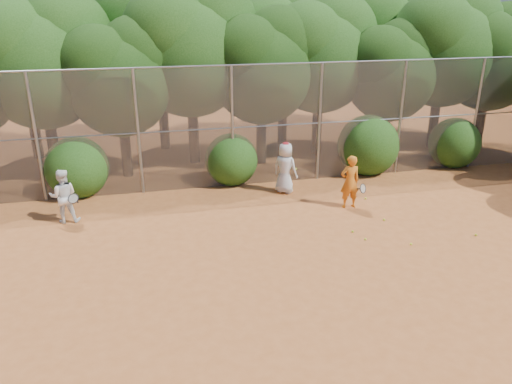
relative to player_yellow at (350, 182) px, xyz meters
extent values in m
plane|color=#A05324|center=(-2.09, -3.37, -0.82)|extent=(80.00, 80.00, 0.00)
cylinder|color=gray|center=(-9.09, 2.63, 1.18)|extent=(0.09, 0.09, 4.00)
cylinder|color=gray|center=(-6.09, 2.63, 1.18)|extent=(0.09, 0.09, 4.00)
cylinder|color=gray|center=(-3.09, 2.63, 1.18)|extent=(0.09, 0.09, 4.00)
cylinder|color=gray|center=(-0.09, 2.63, 1.18)|extent=(0.09, 0.09, 4.00)
cylinder|color=gray|center=(2.91, 2.63, 1.18)|extent=(0.09, 0.09, 4.00)
cylinder|color=gray|center=(5.91, 2.63, 1.18)|extent=(0.09, 0.09, 4.00)
cylinder|color=gray|center=(-2.09, 2.63, 3.18)|extent=(20.00, 0.05, 0.05)
cylinder|color=gray|center=(-2.09, 2.63, 1.18)|extent=(20.00, 0.04, 0.04)
cube|color=slate|center=(-2.09, 2.63, 1.18)|extent=(20.00, 0.02, 4.00)
cylinder|color=black|center=(-9.09, 5.13, 0.44)|extent=(0.38, 0.38, 2.52)
sphere|color=#1B4110|center=(-9.09, 5.13, 2.91)|extent=(4.03, 4.03, 4.03)
sphere|color=#1B4110|center=(-8.28, 5.53, 3.92)|extent=(3.23, 3.23, 3.23)
sphere|color=#1B4110|center=(-9.79, 4.83, 3.71)|extent=(3.02, 3.02, 3.02)
cylinder|color=black|center=(-6.59, 4.43, 0.26)|extent=(0.36, 0.36, 2.17)
sphere|color=black|center=(-6.59, 4.43, 2.39)|extent=(3.47, 3.47, 3.47)
sphere|color=black|center=(-5.89, 4.77, 3.26)|extent=(2.78, 2.78, 2.78)
sphere|color=black|center=(-7.20, 4.17, 3.08)|extent=(2.60, 2.60, 2.60)
cylinder|color=black|center=(-4.09, 5.43, 0.51)|extent=(0.39, 0.39, 2.66)
sphere|color=#1B4110|center=(-4.09, 5.43, 3.12)|extent=(4.26, 4.26, 4.26)
sphere|color=#1B4110|center=(-3.24, 5.85, 4.18)|extent=(3.40, 3.40, 3.40)
sphere|color=#1B4110|center=(-4.83, 5.11, 3.97)|extent=(3.19, 3.19, 3.19)
cylinder|color=black|center=(-1.59, 4.83, 0.32)|extent=(0.37, 0.37, 2.27)
sphere|color=black|center=(-1.59, 4.83, 2.55)|extent=(3.64, 3.64, 3.64)
sphere|color=black|center=(-0.86, 5.19, 3.46)|extent=(2.91, 2.91, 2.91)
sphere|color=black|center=(-2.23, 4.55, 3.27)|extent=(2.73, 2.73, 2.73)
cylinder|color=black|center=(0.91, 5.63, 0.40)|extent=(0.38, 0.38, 2.45)
sphere|color=#1B4110|center=(0.91, 5.63, 2.80)|extent=(3.92, 3.92, 3.92)
sphere|color=#1B4110|center=(1.70, 6.02, 3.78)|extent=(3.14, 3.14, 3.14)
sphere|color=#1B4110|center=(0.23, 5.33, 3.59)|extent=(2.94, 2.94, 2.94)
cylinder|color=black|center=(3.41, 4.63, 0.23)|extent=(0.36, 0.36, 2.10)
sphere|color=black|center=(3.41, 4.63, 2.29)|extent=(3.36, 3.36, 3.36)
sphere|color=black|center=(4.08, 4.96, 3.13)|extent=(2.69, 2.69, 2.69)
sphere|color=black|center=(2.82, 4.38, 2.96)|extent=(2.52, 2.52, 2.52)
cylinder|color=black|center=(5.91, 5.23, 0.47)|extent=(0.39, 0.39, 2.59)
sphere|color=#1B4110|center=(5.91, 5.23, 3.01)|extent=(4.14, 4.14, 4.14)
sphere|color=#1B4110|center=(6.74, 5.64, 4.05)|extent=(3.32, 3.32, 3.32)
sphere|color=#1B4110|center=(5.19, 4.92, 3.84)|extent=(3.11, 3.11, 3.11)
cylinder|color=black|center=(7.91, 4.93, 0.33)|extent=(0.37, 0.37, 2.31)
sphere|color=black|center=(7.91, 4.93, 2.60)|extent=(3.70, 3.70, 3.70)
sphere|color=black|center=(8.65, 5.30, 3.52)|extent=(2.96, 2.96, 2.96)
sphere|color=black|center=(7.27, 4.65, 3.34)|extent=(2.77, 2.77, 2.77)
cylinder|color=black|center=(-10.09, 7.43, 0.49)|extent=(0.39, 0.39, 2.62)
sphere|color=#1B4110|center=(-10.09, 7.43, 3.06)|extent=(4.20, 4.20, 4.20)
sphere|color=#1B4110|center=(-9.25, 7.85, 4.11)|extent=(3.36, 3.36, 3.36)
cylinder|color=black|center=(-5.09, 7.63, 0.58)|extent=(0.40, 0.40, 2.80)
sphere|color=#1B4110|center=(-5.09, 7.63, 3.32)|extent=(4.48, 4.48, 4.48)
sphere|color=#1B4110|center=(-4.19, 8.08, 4.44)|extent=(3.58, 3.58, 3.58)
sphere|color=#1B4110|center=(-5.87, 7.29, 4.22)|extent=(3.36, 3.36, 3.36)
cylinder|color=black|center=(-0.09, 7.23, 0.44)|extent=(0.38, 0.38, 2.52)
sphere|color=#1B4110|center=(-0.09, 7.23, 2.91)|extent=(4.03, 4.03, 4.03)
sphere|color=#1B4110|center=(0.72, 7.63, 3.92)|extent=(3.23, 3.23, 3.23)
sphere|color=#1B4110|center=(-0.79, 6.93, 3.71)|extent=(3.02, 3.02, 3.02)
cylinder|color=black|center=(4.41, 7.83, 0.54)|extent=(0.40, 0.40, 2.73)
sphere|color=#1B4110|center=(4.41, 7.83, 3.22)|extent=(4.37, 4.37, 4.37)
sphere|color=#1B4110|center=(5.29, 8.26, 4.31)|extent=(3.49, 3.49, 3.49)
sphere|color=#1B4110|center=(3.65, 7.50, 4.09)|extent=(3.28, 3.28, 3.28)
sphere|color=#1B4110|center=(-8.09, 2.93, 0.18)|extent=(2.00, 2.00, 2.00)
sphere|color=#1B4110|center=(-3.09, 2.93, 0.08)|extent=(1.80, 1.80, 1.80)
sphere|color=#1B4110|center=(1.91, 2.93, 0.28)|extent=(2.20, 2.20, 2.20)
sphere|color=#1B4110|center=(5.41, 2.93, 0.13)|extent=(1.90, 1.90, 1.90)
imported|color=orange|center=(0.00, 0.00, 0.00)|extent=(0.60, 0.40, 1.64)
torus|color=black|center=(0.35, -0.20, -0.17)|extent=(0.32, 0.27, 0.30)
cylinder|color=black|center=(0.23, -0.02, -0.24)|extent=(0.18, 0.25, 0.12)
imported|color=silver|center=(-1.56, 1.62, 0.02)|extent=(0.96, 0.95, 1.68)
ellipsoid|color=#B31920|center=(-1.56, 1.62, 0.82)|extent=(0.22, 0.22, 0.13)
sphere|color=#CADA27|center=(-1.26, 1.42, 0.03)|extent=(0.07, 0.07, 0.07)
imported|color=white|center=(-8.26, 0.81, -0.04)|extent=(0.77, 0.60, 1.57)
torus|color=black|center=(-7.96, 0.51, -0.02)|extent=(0.35, 0.29, 0.25)
cylinder|color=black|center=(-7.91, 0.67, -0.16)|extent=(0.10, 0.23, 0.21)
sphere|color=#CADA27|center=(-0.57, -1.69, -0.79)|extent=(0.07, 0.07, 0.07)
sphere|color=#CADA27|center=(0.62, -1.17, -0.79)|extent=(0.07, 0.07, 0.07)
sphere|color=#CADA27|center=(0.62, -2.71, -0.79)|extent=(0.07, 0.07, 0.07)
sphere|color=#CADA27|center=(2.59, -2.61, -0.79)|extent=(0.07, 0.07, 0.07)
sphere|color=#CADA27|center=(-0.42, -2.19, -0.79)|extent=(0.07, 0.07, 0.07)
sphere|color=#CADA27|center=(0.77, 0.44, -0.79)|extent=(0.07, 0.07, 0.07)
camera|label=1|loc=(-5.85, -13.03, 5.23)|focal=35.00mm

